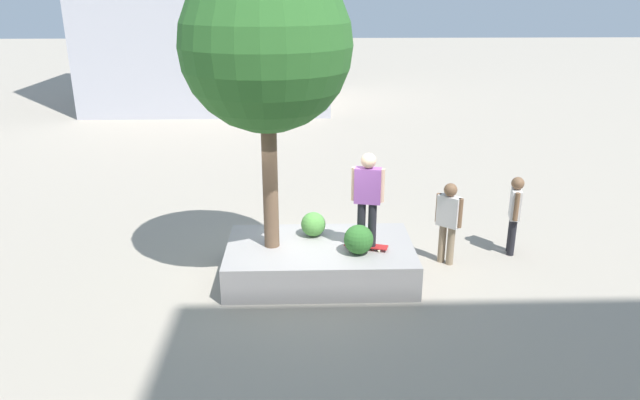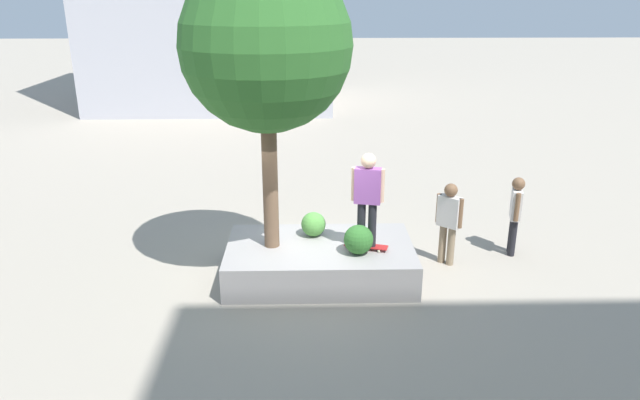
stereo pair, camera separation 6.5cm
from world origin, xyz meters
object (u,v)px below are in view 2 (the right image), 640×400
plaza_tree (266,47)px  skateboard (366,246)px  pedestrian_crossing (515,210)px  bystander_watching (449,218)px  skateboarder (368,193)px  planter_ledge (320,261)px

plaza_tree → skateboard: size_ratio=6.18×
plaza_tree → pedestrian_crossing: (-4.89, -0.94, -3.32)m
bystander_watching → plaza_tree: bearing=8.6°
skateboard → bystander_watching: 1.85m
skateboard → skateboarder: (0.00, -0.00, 1.03)m
bystander_watching → pedestrian_crossing: size_ratio=1.01×
planter_ledge → plaza_tree: size_ratio=0.69×
planter_ledge → bystander_watching: (-2.53, -0.52, 0.64)m
planter_ledge → skateboarder: size_ratio=1.99×
plaza_tree → skateboarder: plaza_tree is taller
skateboarder → bystander_watching: (-1.69, -0.72, -0.77)m
planter_ledge → plaza_tree: (0.90, -0.01, 3.95)m
planter_ledge → pedestrian_crossing: (-3.99, -0.94, 0.63)m
skateboard → plaza_tree: bearing=-6.5°
skateboarder → bystander_watching: skateboarder is taller
skateboard → planter_ledge: bearing=-12.7°
skateboard → bystander_watching: bearing=-157.0°
planter_ledge → skateboard: size_ratio=4.24×
bystander_watching → pedestrian_crossing: (-1.46, -0.42, -0.01)m
skateboarder → pedestrian_crossing: skateboarder is taller
planter_ledge → skateboarder: bearing=167.3°
skateboard → skateboarder: bearing=-3.6°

